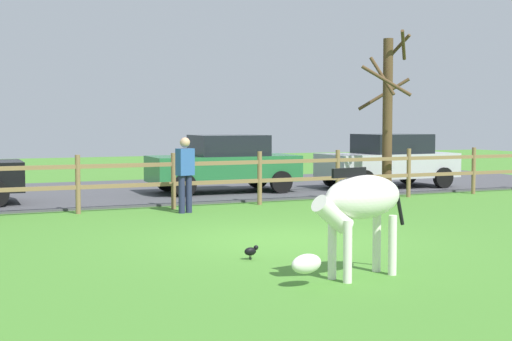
% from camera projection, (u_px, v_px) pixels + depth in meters
% --- Properties ---
extents(ground_plane, '(60.00, 60.00, 0.00)m').
position_uv_depth(ground_plane, '(282.00, 240.00, 12.68)').
color(ground_plane, '#47842D').
extents(parking_asphalt, '(28.00, 7.40, 0.05)m').
position_uv_depth(parking_asphalt, '(134.00, 191.00, 21.12)').
color(parking_asphalt, '#47474C').
rests_on(parking_asphalt, ground_plane).
extents(paddock_fence, '(21.58, 0.11, 1.27)m').
position_uv_depth(paddock_fence, '(173.00, 177.00, 17.06)').
color(paddock_fence, olive).
rests_on(paddock_fence, ground_plane).
extents(bare_tree, '(1.84, 1.86, 4.31)m').
position_uv_depth(bare_tree, '(388.00, 111.00, 19.70)').
color(bare_tree, '#513A23').
rests_on(bare_tree, ground_plane).
extents(zebra, '(1.91, 0.74, 1.41)m').
position_uv_depth(zebra, '(358.00, 206.00, 9.56)').
color(zebra, white).
rests_on(zebra, ground_plane).
extents(crow_on_grass, '(0.22, 0.10, 0.20)m').
position_uv_depth(crow_on_grass, '(251.00, 251.00, 10.87)').
color(crow_on_grass, black).
rests_on(crow_on_grass, ground_plane).
extents(parked_car_green, '(4.07, 2.02, 1.56)m').
position_uv_depth(parked_car_green, '(225.00, 163.00, 20.55)').
color(parked_car_green, '#236B38').
rests_on(parked_car_green, parking_asphalt).
extents(parked_car_silver, '(4.02, 1.91, 1.56)m').
position_uv_depth(parked_car_silver, '(389.00, 160.00, 22.00)').
color(parked_car_silver, '#B7BABF').
rests_on(parked_car_silver, parking_asphalt).
extents(visitor_left_of_tree, '(0.40, 0.30, 1.64)m').
position_uv_depth(visitor_left_of_tree, '(185.00, 171.00, 16.32)').
color(visitor_left_of_tree, '#232847').
rests_on(visitor_left_of_tree, ground_plane).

